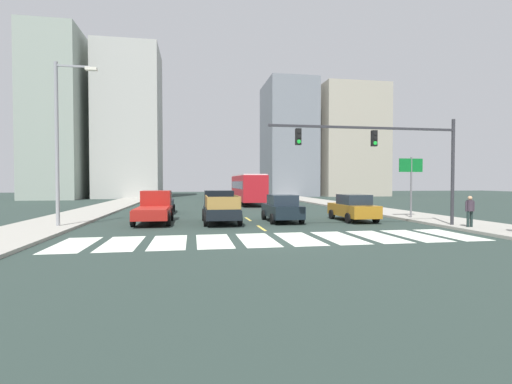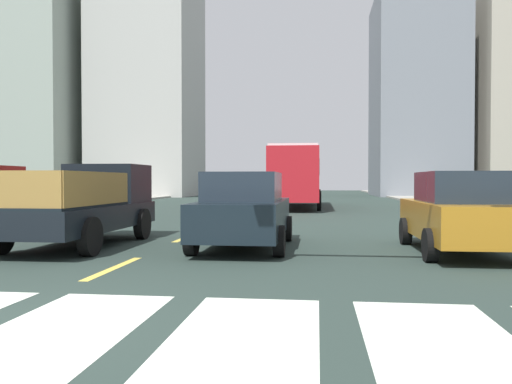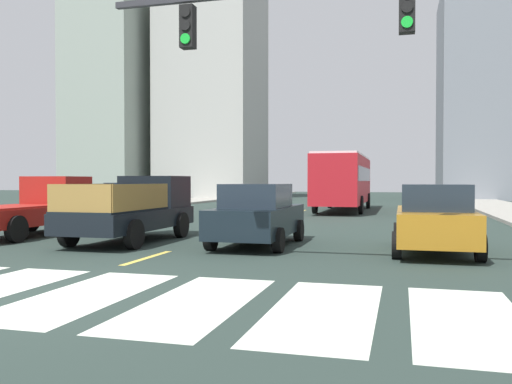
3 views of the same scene
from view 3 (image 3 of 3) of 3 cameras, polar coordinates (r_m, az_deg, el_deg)
The scene contains 24 objects.
ground_plane at distance 9.54m, azimuth -22.53°, elevation -9.81°, with size 160.00×160.00×0.00m, color #283631.
sidewalk_left at distance 30.98m, azimuth -19.52°, elevation -2.07°, with size 3.98×110.00×0.15m, color #9F9C91.
crosswalk_stripe_5 at distance 9.00m, azimuth -17.71°, elevation -10.41°, with size 1.46×3.91×0.01m, color silver.
crosswalk_stripe_6 at distance 8.15m, azimuth -6.29°, elevation -11.58°, with size 1.46×3.91×0.01m, color silver.
crosswalk_stripe_7 at distance 7.68m, azimuth 7.21°, elevation -12.38°, with size 1.46×3.91×0.01m, color silver.
crosswalk_stripe_8 at distance 7.66m, azimuth 21.67°, elevation -12.50°, with size 1.46×3.91×0.01m, color silver.
lane_dash_0 at distance 12.89m, azimuth -11.48°, elevation -6.87°, with size 0.16×2.40×0.01m, color #E4C54C.
lane_dash_1 at distance 17.47m, azimuth -4.05°, elevation -4.73°, with size 0.16×2.40×0.01m, color #E4C54C.
lane_dash_2 at distance 22.23m, azimuth 0.23°, elevation -3.45°, with size 0.16×2.40×0.01m, color #E4C54C.
lane_dash_3 at distance 27.07m, azimuth 2.98°, elevation -2.62°, with size 0.16×2.40×0.01m, color #E4C54C.
lane_dash_4 at distance 31.97m, azimuth 4.89°, elevation -2.04°, with size 0.16×2.40×0.01m, color #E4C54C.
lane_dash_5 at distance 36.89m, azimuth 6.30°, elevation -1.61°, with size 0.16×2.40×0.01m, color #E4C54C.
lane_dash_6 at distance 41.83m, azimuth 7.37°, elevation -1.28°, with size 0.16×2.40×0.01m, color #E4C54C.
lane_dash_7 at distance 46.78m, azimuth 8.21°, elevation -1.02°, with size 0.16×2.40×0.01m, color #E4C54C.
pickup_stakebed at distance 16.63m, azimuth -12.59°, elevation -1.83°, with size 2.18×5.20×1.96m.
pickup_dark at distance 19.28m, azimuth -22.51°, elevation -1.52°, with size 2.18×5.20×1.96m.
city_bus at distance 32.47m, azimuth 9.30°, elevation 1.44°, with size 2.72×10.80×3.32m.
sedan_near_left at distance 25.25m, azimuth -13.00°, elevation -0.98°, with size 2.02×4.40×1.72m.
sedan_near_right at distance 14.91m, azimuth 0.17°, elevation -2.44°, with size 2.02×4.40×1.72m.
sedan_mid at distance 14.12m, azimuth 18.47°, elevation -2.71°, with size 2.02×4.40×1.72m.
traffic_signal_gantry at distance 10.31m, azimuth 22.90°, elevation 14.86°, with size 10.54×0.27×6.00m.
tower_tall_centre at distance 58.05m, azimuth -4.60°, elevation 11.16°, with size 9.64×9.99×23.71m, color #ACADA7.
block_mid_right at distance 59.88m, azimuth -14.46°, elevation 11.28°, with size 7.51×10.95×24.65m, color #909D91.
block_low_left at distance 58.58m, azimuth 23.08°, elevation 9.38°, with size 8.37×11.62×20.49m, color gray.
Camera 3 is at (5.76, -7.39, 1.81)m, focal length 37.60 mm.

